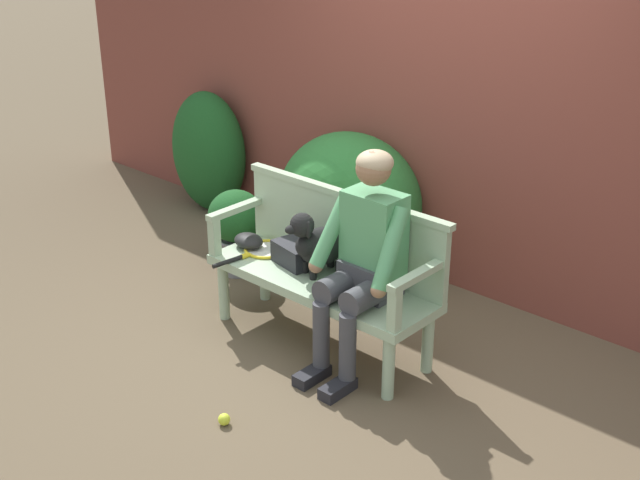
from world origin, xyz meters
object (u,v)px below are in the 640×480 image
garden_bench (320,287)px  tennis_racket (263,250)px  sports_bag (296,253)px  dog_on_bench (317,243)px  baseball_glove (249,241)px  potted_plant (236,224)px  tennis_ball (224,419)px  person_seated (364,254)px

garden_bench → tennis_racket: bearing=176.7°
sports_bag → dog_on_bench: bearing=-6.0°
baseball_glove → potted_plant: (-0.49, 0.33, -0.12)m
tennis_ball → dog_on_bench: bearing=103.5°
potted_plant → garden_bench: bearing=-17.0°
baseball_glove → potted_plant: potted_plant is taller
tennis_racket → sports_bag: (0.28, 0.02, 0.06)m
dog_on_bench → baseball_glove: dog_on_bench is taller
dog_on_bench → potted_plant: bearing=163.5°
baseball_glove → dog_on_bench: bearing=9.3°
dog_on_bench → tennis_racket: dog_on_bench is taller
potted_plant → person_seated: bearing=-13.6°
baseball_glove → tennis_ball: size_ratio=3.33×
garden_bench → person_seated: person_seated is taller
garden_bench → person_seated: bearing=-2.0°
garden_bench → tennis_racket: size_ratio=2.65×
garden_bench → person_seated: (0.35, -0.01, 0.33)m
tennis_ball → potted_plant: bearing=135.1°
baseball_glove → tennis_ball: bearing=-41.2°
dog_on_bench → tennis_racket: size_ratio=0.73×
dog_on_bench → potted_plant: dog_on_bench is taller
person_seated → dog_on_bench: bearing=174.6°
garden_bench → potted_plant: (-1.13, 0.35, -0.01)m
tennis_ball → garden_bench: bearing=101.1°
person_seated → tennis_racket: size_ratio=2.31×
garden_bench → tennis_racket: 0.54m
person_seated → potted_plant: size_ratio=2.09×
garden_bench → potted_plant: potted_plant is taller
dog_on_bench → baseball_glove: size_ratio=1.90×
person_seated → dog_on_bench: (-0.40, 0.04, -0.06)m
garden_bench → dog_on_bench: dog_on_bench is taller
potted_plant → tennis_ball: bearing=-44.9°
garden_bench → potted_plant: bearing=163.0°
dog_on_bench → sports_bag: size_ratio=1.49×
tennis_racket → baseball_glove: (-0.12, -0.01, 0.04)m
garden_bench → sports_bag: (-0.25, 0.05, 0.13)m
tennis_ball → person_seated: bearing=80.5°
sports_bag → baseball_glove: bearing=-176.1°
tennis_ball → tennis_racket: bearing=125.6°
dog_on_bench → tennis_racket: bearing=179.5°
tennis_racket → potted_plant: bearing=152.4°
tennis_ball → potted_plant: potted_plant is taller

